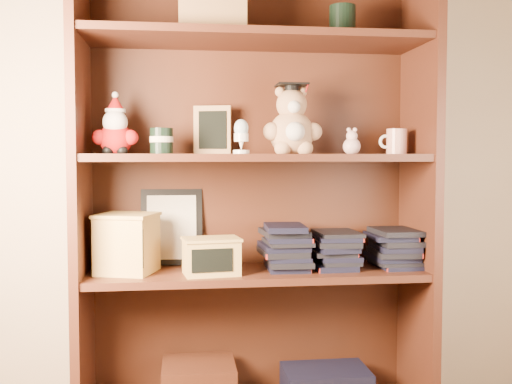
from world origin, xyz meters
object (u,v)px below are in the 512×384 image
at_px(treats_box, 127,243).
at_px(bookcase, 253,203).
at_px(grad_teddy_bear, 292,127).
at_px(teacher_mug, 396,142).

bearing_deg(treats_box, bookcase, 6.76).
xyz_separation_m(grad_teddy_bear, treats_box, (-0.56, 0.01, -0.39)).
distance_m(grad_teddy_bear, teacher_mug, 0.38).
bearing_deg(teacher_mug, grad_teddy_bear, -178.85).
distance_m(bookcase, teacher_mug, 0.55).
bearing_deg(teacher_mug, bookcase, 174.23).
relative_size(bookcase, treats_box, 6.97).
relative_size(teacher_mug, treats_box, 0.44).
relative_size(grad_teddy_bear, treats_box, 1.08).
xyz_separation_m(bookcase, treats_box, (-0.43, -0.05, -0.13)).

